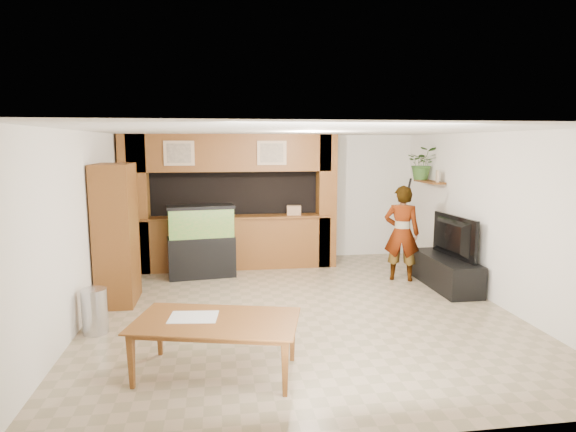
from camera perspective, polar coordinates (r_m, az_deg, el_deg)
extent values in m
plane|color=gray|center=(7.28, 1.35, -10.88)|extent=(6.50, 6.50, 0.00)
plane|color=white|center=(6.86, 1.43, 10.04)|extent=(6.50, 6.50, 0.00)
plane|color=white|center=(10.14, -1.69, 2.22)|extent=(6.00, 0.00, 6.00)
plane|color=white|center=(7.10, -23.23, -1.24)|extent=(0.00, 6.50, 6.50)
plane|color=white|center=(8.02, 23.04, -0.17)|extent=(0.00, 6.50, 6.50)
cube|color=brown|center=(9.42, -6.56, -3.27)|extent=(3.80, 0.35, 1.00)
cube|color=brown|center=(9.32, -6.61, -0.14)|extent=(3.80, 0.43, 0.04)
cube|color=brown|center=(9.22, -6.75, 7.44)|extent=(3.80, 0.35, 0.70)
cube|color=brown|center=(9.41, -17.67, 1.31)|extent=(0.50, 0.35, 2.60)
cube|color=brown|center=(9.52, 4.56, 1.77)|extent=(0.35, 0.35, 2.60)
cube|color=black|center=(9.82, -6.75, 2.83)|extent=(4.20, 0.45, 0.85)
cube|color=tan|center=(9.05, -12.79, 7.27)|extent=(0.55, 0.03, 0.45)
cube|color=tan|center=(9.03, -12.79, 7.27)|extent=(0.43, 0.01, 0.35)
cube|color=tan|center=(9.08, -1.93, 7.48)|extent=(0.55, 0.03, 0.45)
cube|color=tan|center=(9.06, -1.92, 7.47)|extent=(0.43, 0.01, 0.35)
cylinder|color=black|center=(7.99, -21.45, 4.22)|extent=(0.04, 0.25, 0.25)
cylinder|color=white|center=(7.99, -21.27, 4.23)|extent=(0.01, 0.21, 0.21)
cube|color=brown|center=(9.62, 16.40, 3.92)|extent=(0.25, 0.90, 0.04)
cube|color=brown|center=(7.74, -19.67, -2.04)|extent=(0.53, 0.87, 2.13)
cylinder|color=#B2B2B7|center=(6.77, -21.93, -10.41)|extent=(0.32, 0.32, 0.59)
cube|color=black|center=(8.96, -10.16, -4.79)|extent=(1.20, 0.45, 0.75)
cube|color=#388D39|center=(8.84, -10.27, -0.80)|extent=(1.15, 0.42, 0.52)
cube|color=black|center=(8.79, -10.32, 1.06)|extent=(1.20, 0.45, 0.06)
cube|color=black|center=(8.65, 18.24, -6.34)|extent=(0.58, 1.57, 0.52)
imported|color=black|center=(8.52, 18.43, -2.34)|extent=(0.27, 1.23, 0.70)
cube|color=tan|center=(9.31, 17.28, 4.52)|extent=(0.07, 0.16, 0.21)
imported|color=#355D25|center=(9.83, 15.67, 6.03)|extent=(0.72, 0.68, 0.64)
imported|color=#8C6D4C|center=(8.77, 13.33, -1.99)|extent=(0.73, 0.62, 1.70)
cylinder|color=black|center=(8.52, 14.24, 3.81)|extent=(0.04, 0.11, 0.17)
imported|color=brown|center=(5.28, -8.54, -15.23)|extent=(1.88, 1.33, 0.60)
cube|color=silver|center=(5.31, -11.14, -11.66)|extent=(0.54, 0.42, 0.01)
cube|color=#A37A59|center=(9.42, 0.71, 0.69)|extent=(0.30, 0.22, 0.18)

